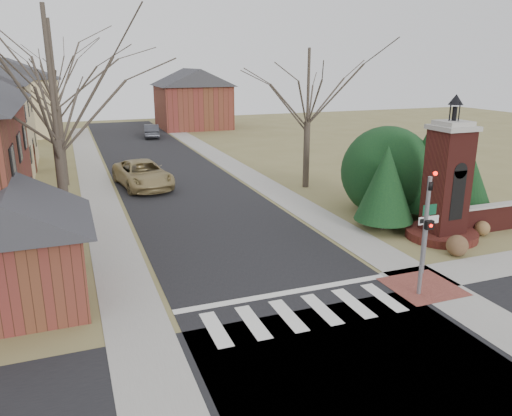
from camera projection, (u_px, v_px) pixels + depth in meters
name	position (u px, v px, depth m)	size (l,w,h in m)	color
ground	(316.00, 324.00, 15.39)	(120.00, 120.00, 0.00)	olive
main_street	(172.00, 177.00, 35.12)	(8.00, 70.00, 0.01)	black
cross_street	(371.00, 380.00, 12.70)	(120.00, 8.00, 0.01)	black
crosswalk_zone	(305.00, 312.00, 16.11)	(8.00, 2.20, 0.02)	silver
stop_bar	(286.00, 293.00, 17.45)	(8.00, 0.35, 0.02)	silver
sidewalk_right_main	(242.00, 171.00, 36.89)	(2.00, 60.00, 0.02)	gray
sidewalk_left	(95.00, 183.00, 33.35)	(2.00, 60.00, 0.02)	gray
curb_apron	(423.00, 287.00, 17.92)	(2.40, 2.40, 0.02)	brown
traffic_signal_pole	(426.00, 224.00, 16.64)	(0.28, 0.41, 4.50)	slate
sign_post	(428.00, 225.00, 18.53)	(0.90, 0.07, 2.75)	slate
brick_gate_monument	(446.00, 192.00, 22.32)	(3.20, 3.20, 6.47)	#511C17
garage_left	(15.00, 243.00, 15.89)	(4.80, 4.80, 4.29)	brown
house_distant_left	(9.00, 96.00, 53.16)	(10.80, 8.80, 8.53)	#D6B58F
house_distant_right	(192.00, 97.00, 60.13)	(8.80, 8.80, 7.30)	brown
evergreen_near	(386.00, 183.00, 23.47)	(2.80, 2.80, 4.10)	#473D33
evergreen_mid	(427.00, 167.00, 25.59)	(3.40, 3.40, 4.70)	#473D33
evergreen_far	(470.00, 181.00, 25.57)	(2.40, 2.40, 3.30)	#473D33
evergreen_mass	(387.00, 168.00, 26.30)	(4.80, 4.80, 4.80)	black
bare_tree_0	(49.00, 64.00, 18.91)	(8.05, 8.05, 11.15)	#473D33
bare_tree_1	(52.00, 57.00, 30.48)	(8.40, 8.40, 11.64)	#473D33
bare_tree_2	(49.00, 71.00, 42.25)	(7.35, 7.35, 10.19)	#473D33
bare_tree_3	(309.00, 80.00, 30.41)	(7.00, 7.00, 9.70)	#473D33
pickup_truck	(143.00, 174.00, 31.99)	(2.81, 6.08, 1.69)	#9A8654
distant_car	(152.00, 131.00, 52.99)	(1.49, 4.28, 1.41)	#383A41
dry_shrub_left	(457.00, 246.00, 20.71)	(0.89, 0.89, 0.89)	brown
dry_shrub_right	(482.00, 228.00, 23.16)	(0.70, 0.70, 0.70)	brown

